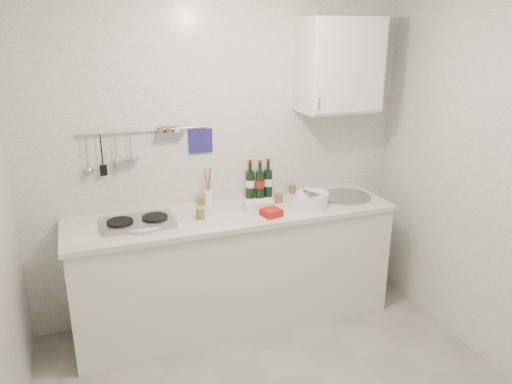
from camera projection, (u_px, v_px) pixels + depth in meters
back_wall at (221, 159)px, 3.87m from camera, size 3.00×0.02×2.50m
counter at (235, 270)px, 3.87m from camera, size 2.44×0.64×0.96m
wall_rail at (142, 144)px, 3.58m from camera, size 0.98×0.09×0.34m
wall_cabinet at (340, 65)px, 3.78m from camera, size 0.60×0.38×0.70m
plate_stack_hob at (142, 224)px, 3.44m from camera, size 0.32×0.31×0.03m
plate_stack_sink at (311, 200)px, 3.81m from camera, size 0.31×0.30×0.11m
wine_bottles at (259, 179)px, 3.97m from camera, size 0.22×0.11×0.31m
butter_dish at (258, 205)px, 3.74m from camera, size 0.22×0.12×0.07m
strawberry_punnet at (271, 213)px, 3.62m from camera, size 0.16×0.16×0.05m
utensil_crock at (209, 196)px, 3.83m from camera, size 0.07×0.07×0.30m
jar_a at (202, 200)px, 3.84m from camera, size 0.06×0.06×0.07m
jar_b at (292, 188)px, 4.11m from camera, size 0.06×0.06×0.08m
jar_c at (279, 197)px, 3.89m from camera, size 0.07×0.07×0.08m
jar_d at (200, 213)px, 3.56m from camera, size 0.06×0.06×0.09m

